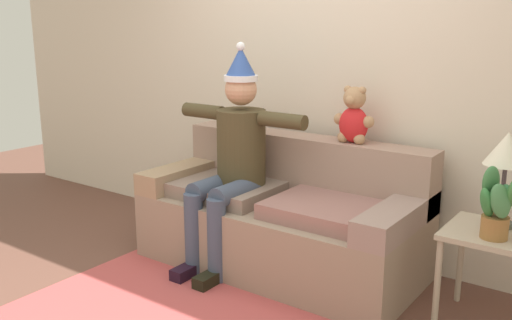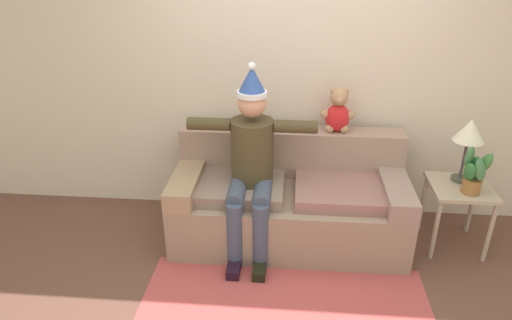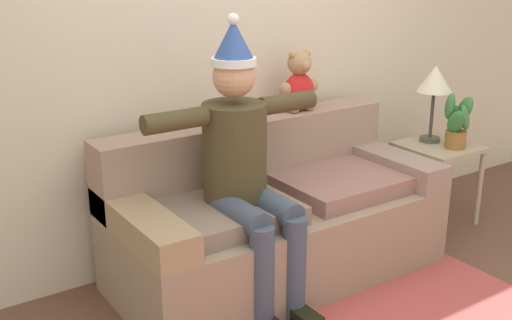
{
  "view_description": "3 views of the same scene",
  "coord_description": "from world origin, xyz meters",
  "px_view_note": "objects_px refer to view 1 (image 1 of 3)",
  "views": [
    {
      "loc": [
        2.04,
        -2.11,
        1.67
      ],
      "look_at": [
        -0.12,
        0.87,
        0.78
      ],
      "focal_mm": 39.82,
      "sensor_mm": 36.0,
      "label": 1
    },
    {
      "loc": [
        0.01,
        -2.38,
        2.37
      ],
      "look_at": [
        -0.28,
        0.97,
        0.74
      ],
      "focal_mm": 32.43,
      "sensor_mm": 36.0,
      "label": 2
    },
    {
      "loc": [
        -2.0,
        -1.73,
        1.83
      ],
      "look_at": [
        -0.25,
        0.84,
        0.8
      ],
      "focal_mm": 44.39,
      "sensor_mm": 36.0,
      "label": 3
    }
  ],
  "objects_px": {
    "teddy_bear": "(354,117)",
    "couch": "(283,218)",
    "person_seated": "(233,155)",
    "side_table": "(490,247)",
    "table_lamp": "(507,153)",
    "potted_plant": "(497,206)"
  },
  "relations": [
    {
      "from": "table_lamp",
      "to": "potted_plant",
      "type": "bearing_deg",
      "value": -83.57
    },
    {
      "from": "teddy_bear",
      "to": "side_table",
      "type": "height_order",
      "value": "teddy_bear"
    },
    {
      "from": "side_table",
      "to": "table_lamp",
      "type": "distance_m",
      "value": 0.52
    },
    {
      "from": "teddy_bear",
      "to": "potted_plant",
      "type": "xyz_separation_m",
      "value": [
        1.03,
        -0.4,
        -0.31
      ]
    },
    {
      "from": "person_seated",
      "to": "table_lamp",
      "type": "bearing_deg",
      "value": 7.79
    },
    {
      "from": "person_seated",
      "to": "couch",
      "type": "bearing_deg",
      "value": 28.45
    },
    {
      "from": "person_seated",
      "to": "table_lamp",
      "type": "relative_size",
      "value": 2.9
    },
    {
      "from": "potted_plant",
      "to": "person_seated",
      "type": "bearing_deg",
      "value": -178.92
    },
    {
      "from": "teddy_bear",
      "to": "side_table",
      "type": "distance_m",
      "value": 1.19
    },
    {
      "from": "table_lamp",
      "to": "couch",
      "type": "bearing_deg",
      "value": -177.29
    },
    {
      "from": "person_seated",
      "to": "table_lamp",
      "type": "distance_m",
      "value": 1.72
    },
    {
      "from": "couch",
      "to": "teddy_bear",
      "type": "xyz_separation_m",
      "value": [
        0.38,
        0.27,
        0.71
      ]
    },
    {
      "from": "person_seated",
      "to": "teddy_bear",
      "type": "relative_size",
      "value": 4.04
    },
    {
      "from": "teddy_bear",
      "to": "potted_plant",
      "type": "height_order",
      "value": "teddy_bear"
    },
    {
      "from": "couch",
      "to": "table_lamp",
      "type": "xyz_separation_m",
      "value": [
        1.39,
        0.07,
        0.63
      ]
    },
    {
      "from": "couch",
      "to": "table_lamp",
      "type": "distance_m",
      "value": 1.53
    },
    {
      "from": "table_lamp",
      "to": "potted_plant",
      "type": "xyz_separation_m",
      "value": [
        0.02,
        -0.2,
        -0.24
      ]
    },
    {
      "from": "table_lamp",
      "to": "person_seated",
      "type": "bearing_deg",
      "value": -172.21
    },
    {
      "from": "person_seated",
      "to": "side_table",
      "type": "xyz_separation_m",
      "value": [
        1.68,
        0.14,
        -0.32
      ]
    },
    {
      "from": "couch",
      "to": "teddy_bear",
      "type": "relative_size",
      "value": 5.02
    },
    {
      "from": "table_lamp",
      "to": "potted_plant",
      "type": "height_order",
      "value": "table_lamp"
    },
    {
      "from": "teddy_bear",
      "to": "couch",
      "type": "bearing_deg",
      "value": -144.98
    }
  ]
}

